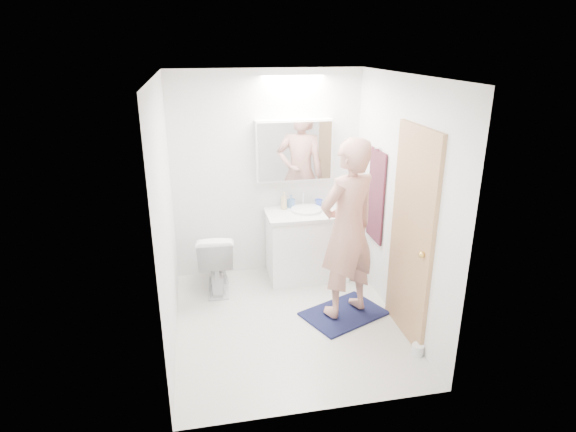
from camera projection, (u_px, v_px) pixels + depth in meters
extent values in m
plane|color=silver|center=(288.00, 322.00, 4.82)|extent=(2.50, 2.50, 0.00)
plane|color=white|center=(288.00, 75.00, 3.99)|extent=(2.50, 2.50, 0.00)
plane|color=white|center=(267.00, 175.00, 5.56)|extent=(2.50, 0.00, 2.50)
plane|color=white|center=(323.00, 270.00, 3.25)|extent=(2.50, 0.00, 2.50)
plane|color=white|center=(166.00, 218.00, 4.20)|extent=(0.00, 2.50, 2.50)
plane|color=white|center=(400.00, 203.00, 4.60)|extent=(0.00, 2.50, 2.50)
cube|color=white|center=(307.00, 246.00, 5.65)|extent=(0.90, 0.55, 0.78)
cube|color=silver|center=(307.00, 213.00, 5.51)|extent=(0.95, 0.58, 0.04)
cylinder|color=silver|center=(307.00, 210.00, 5.52)|extent=(0.36, 0.36, 0.03)
cylinder|color=silver|center=(303.00, 199.00, 5.67)|extent=(0.02, 0.02, 0.16)
cube|color=white|center=(294.00, 150.00, 5.44)|extent=(0.88, 0.14, 0.70)
cube|color=silver|center=(295.00, 152.00, 5.37)|extent=(0.84, 0.01, 0.66)
imported|color=white|center=(216.00, 260.00, 5.36)|extent=(0.44, 0.72, 0.71)
cube|color=#16133C|center=(344.00, 313.00, 4.95)|extent=(0.95, 0.83, 0.02)
imported|color=tan|center=(348.00, 229.00, 4.62)|extent=(0.78, 0.66, 1.81)
cube|color=tan|center=(411.00, 236.00, 4.35)|extent=(0.04, 0.80, 2.00)
sphere|color=gold|center=(422.00, 255.00, 4.08)|extent=(0.06, 0.06, 0.06)
cube|color=#121F3A|center=(376.00, 196.00, 5.14)|extent=(0.02, 0.42, 1.00)
cylinder|color=silver|center=(378.00, 148.00, 4.96)|extent=(0.07, 0.02, 0.02)
imported|color=tan|center=(284.00, 201.00, 5.56)|extent=(0.08, 0.08, 0.20)
imported|color=#537DB3|center=(291.00, 201.00, 5.61)|extent=(0.10, 0.10, 0.16)
imported|color=#445ECC|center=(319.00, 203.00, 5.66)|extent=(0.10, 0.10, 0.09)
cylinder|color=silver|center=(418.00, 350.00, 4.30)|extent=(0.11, 0.11, 0.10)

